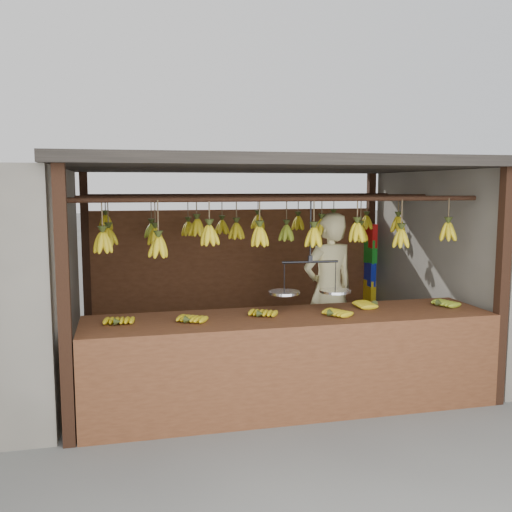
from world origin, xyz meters
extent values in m
plane|color=#5B5B57|center=(0.00, 0.00, 0.00)|extent=(80.00, 80.00, 0.00)
cube|color=black|center=(-2.00, -1.50, 1.15)|extent=(0.10, 0.10, 2.30)
cube|color=black|center=(2.00, -1.50, 1.15)|extent=(0.10, 0.10, 2.30)
cube|color=black|center=(-2.00, 1.50, 1.15)|extent=(0.10, 0.10, 2.30)
cube|color=black|center=(2.00, 1.50, 1.15)|extent=(0.10, 0.10, 2.30)
cube|color=black|center=(0.00, 0.00, 2.35)|extent=(4.30, 3.30, 0.10)
cylinder|color=black|center=(0.00, -1.00, 2.00)|extent=(4.00, 0.05, 0.05)
cylinder|color=black|center=(0.00, 0.00, 2.00)|extent=(4.00, 0.05, 0.05)
cylinder|color=black|center=(0.00, 1.00, 2.00)|extent=(4.00, 0.05, 0.05)
cube|color=#5B311B|center=(0.00, 1.50, 0.90)|extent=(4.00, 0.06, 1.80)
cube|color=#5B311B|center=(0.01, -1.10, 0.86)|extent=(3.90, 0.87, 0.08)
cube|color=#5B311B|center=(0.01, -1.53, 0.45)|extent=(3.90, 0.04, 0.90)
cube|color=black|center=(-1.84, -1.48, 0.41)|extent=(0.07, 0.07, 0.82)
cube|color=black|center=(1.86, -1.48, 0.41)|extent=(0.07, 0.07, 0.82)
cube|color=black|center=(-1.84, -0.72, 0.41)|extent=(0.07, 0.07, 0.82)
cube|color=black|center=(1.86, -0.72, 0.41)|extent=(0.07, 0.07, 0.82)
ellipsoid|color=gold|center=(-1.59, -1.16, 0.93)|extent=(0.21, 0.26, 0.06)
ellipsoid|color=gold|center=(-0.98, -1.23, 0.93)|extent=(0.28, 0.30, 0.06)
ellipsoid|color=gold|center=(-0.30, -1.14, 0.93)|extent=(0.27, 0.30, 0.06)
ellipsoid|color=gold|center=(0.36, -1.27, 0.93)|extent=(0.30, 0.28, 0.06)
ellipsoid|color=gold|center=(0.93, -0.95, 0.93)|extent=(0.24, 0.18, 0.06)
ellipsoid|color=#92A523|center=(1.59, -1.09, 0.93)|extent=(0.28, 0.24, 0.06)
ellipsoid|color=gold|center=(-1.70, -0.96, 1.62)|extent=(0.16, 0.16, 0.28)
ellipsoid|color=gold|center=(-1.22, -1.03, 1.57)|extent=(0.16, 0.16, 0.28)
ellipsoid|color=gold|center=(-0.75, -1.01, 1.67)|extent=(0.16, 0.16, 0.28)
ellipsoid|color=gold|center=(-0.27, -0.99, 1.65)|extent=(0.16, 0.16, 0.28)
ellipsoid|color=gold|center=(0.26, -1.01, 1.63)|extent=(0.16, 0.16, 0.28)
ellipsoid|color=gold|center=(0.71, -1.00, 1.67)|extent=(0.16, 0.16, 0.28)
ellipsoid|color=gold|center=(1.18, -1.02, 1.60)|extent=(0.16, 0.16, 0.28)
ellipsoid|color=gold|center=(1.69, -1.02, 1.66)|extent=(0.16, 0.16, 0.28)
ellipsoid|color=gold|center=(-1.67, 0.00, 1.59)|extent=(0.16, 0.16, 0.28)
ellipsoid|color=gold|center=(-1.18, 0.04, 1.58)|extent=(0.16, 0.16, 0.28)
ellipsoid|color=gold|center=(-0.73, 0.03, 1.67)|extent=(0.16, 0.16, 0.28)
ellipsoid|color=gold|center=(-0.28, 0.05, 1.62)|extent=(0.16, 0.16, 0.28)
ellipsoid|color=#92A523|center=(0.28, -0.01, 1.59)|extent=(0.16, 0.16, 0.28)
ellipsoid|color=gold|center=(0.70, 0.00, 1.65)|extent=(0.16, 0.16, 0.28)
ellipsoid|color=gold|center=(1.19, 0.01, 1.56)|extent=(0.16, 0.16, 0.28)
ellipsoid|color=gold|center=(1.65, -0.02, 1.67)|extent=(0.16, 0.16, 0.28)
ellipsoid|color=gold|center=(-1.72, 1.05, 1.68)|extent=(0.16, 0.16, 0.28)
ellipsoid|color=#92A523|center=(-1.17, 1.04, 1.56)|extent=(0.16, 0.16, 0.28)
ellipsoid|color=gold|center=(-0.71, 1.05, 1.58)|extent=(0.16, 0.16, 0.28)
ellipsoid|color=gold|center=(-0.28, 1.00, 1.60)|extent=(0.16, 0.16, 0.28)
ellipsoid|color=gold|center=(0.19, 1.01, 1.66)|extent=(0.16, 0.16, 0.28)
ellipsoid|color=gold|center=(0.74, 1.00, 1.63)|extent=(0.16, 0.16, 0.28)
ellipsoid|color=gold|center=(1.22, 0.96, 1.66)|extent=(0.16, 0.16, 0.28)
ellipsoid|color=gold|center=(1.69, 0.96, 1.63)|extent=(0.16, 0.16, 0.28)
cylinder|color=black|center=(0.23, -1.00, 1.70)|extent=(0.02, 0.02, 0.61)
cylinder|color=black|center=(0.23, -1.00, 1.39)|extent=(0.55, 0.07, 0.02)
cylinder|color=silver|center=(-0.02, -0.98, 1.09)|extent=(0.30, 0.30, 0.02)
cylinder|color=silver|center=(0.49, -1.02, 1.09)|extent=(0.30, 0.30, 0.02)
imported|color=beige|center=(0.80, 0.00, 0.91)|extent=(0.74, 0.57, 1.82)
cube|color=red|center=(1.94, 1.35, 1.41)|extent=(0.08, 0.26, 0.34)
cube|color=#199926|center=(1.94, 1.35, 1.19)|extent=(0.08, 0.26, 0.34)
cube|color=#1426BF|center=(1.94, 1.35, 0.86)|extent=(0.08, 0.26, 0.34)
cube|color=yellow|center=(1.94, 1.35, 0.60)|extent=(0.08, 0.26, 0.34)
camera|label=1|loc=(-1.53, -6.19, 2.12)|focal=40.00mm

